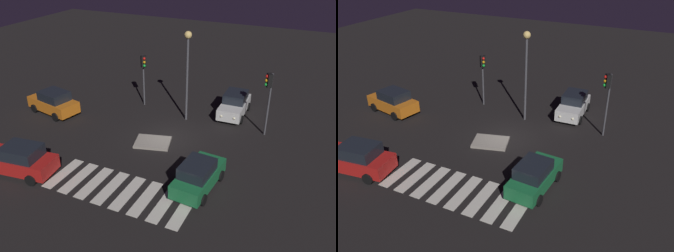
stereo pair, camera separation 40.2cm
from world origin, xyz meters
TOP-DOWN VIEW (x-y plane):
  - ground_plane at (0.00, 0.00)m, footprint 80.00×80.00m
  - traffic_island at (-0.67, -1.14)m, footprint 2.84×2.41m
  - car_white at (3.26, 5.86)m, footprint 2.14×4.38m
  - car_orange at (-10.34, -0.08)m, footprint 4.69×2.76m
  - car_green at (4.04, -4.58)m, footprint 2.21×4.28m
  - car_red at (-6.35, -7.71)m, footprint 4.60×2.52m
  - traffic_light_west at (-4.26, 4.41)m, footprint 0.54×0.54m
  - traffic_light_north at (6.13, 3.45)m, footprint 0.53×0.54m
  - street_lamp at (0.02, 3.39)m, footprint 0.56×0.56m
  - crosswalk_near at (0.00, -6.72)m, footprint 8.75×3.20m

SIDE VIEW (x-z plane):
  - ground_plane at x=0.00m, z-range 0.00..0.00m
  - crosswalk_near at x=0.00m, z-range 0.00..0.02m
  - traffic_island at x=-0.67m, z-range 0.00..0.18m
  - car_green at x=4.04m, z-range -0.02..1.80m
  - car_white at x=3.26m, z-range -0.02..1.86m
  - car_red at x=-6.35m, z-range -0.02..1.91m
  - car_orange at x=-10.34m, z-range -0.02..1.92m
  - traffic_light_west at x=-4.26m, z-range 1.14..5.56m
  - traffic_light_north at x=6.13m, z-range 1.22..5.96m
  - street_lamp at x=0.02m, z-range 1.34..8.39m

